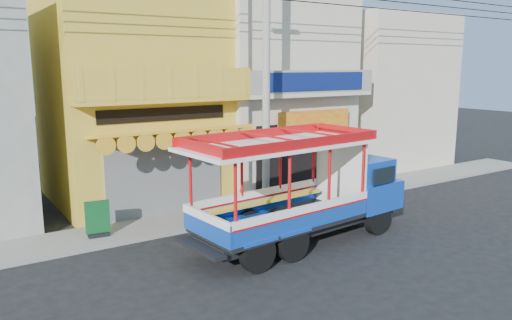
{
  "coord_description": "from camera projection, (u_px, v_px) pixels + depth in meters",
  "views": [
    {
      "loc": [
        -10.52,
        -10.66,
        5.14
      ],
      "look_at": [
        -1.93,
        2.5,
        2.17
      ],
      "focal_mm": 35.0,
      "sensor_mm": 36.0,
      "label": 1
    }
  ],
  "objects": [
    {
      "name": "utility_pole",
      "position": [
        270.0,
        69.0,
        16.69
      ],
      "size": [
        28.0,
        0.26,
        9.0
      ],
      "color": "gray",
      "rests_on": "ground"
    },
    {
      "name": "shophouse_right",
      "position": [
        263.0,
        89.0,
        22.24
      ],
      "size": [
        6.0,
        6.75,
        8.24
      ],
      "color": "beige",
      "rests_on": "ground"
    },
    {
      "name": "green_sign",
      "position": [
        98.0,
        221.0,
        14.84
      ],
      "size": [
        0.72,
        0.4,
        1.09
      ],
      "color": "black",
      "rests_on": "sidewalk"
    },
    {
      "name": "sidewalk",
      "position": [
        277.0,
        204.0,
        18.65
      ],
      "size": [
        30.0,
        2.0,
        0.12
      ],
      "primitive_type": "cube",
      "color": "slate",
      "rests_on": "ground"
    },
    {
      "name": "party_pilaster",
      "position": [
        242.0,
        98.0,
        18.08
      ],
      "size": [
        0.35,
        0.3,
        8.0
      ],
      "primitive_type": "cube",
      "color": "beige",
      "rests_on": "ground"
    },
    {
      "name": "ground",
      "position": [
        353.0,
        235.0,
        15.37
      ],
      "size": [
        90.0,
        90.0,
        0.0
      ],
      "primitive_type": "plane",
      "color": "black",
      "rests_on": "ground"
    },
    {
      "name": "potted_plant_a",
      "position": [
        336.0,
        175.0,
        20.96
      ],
      "size": [
        1.24,
        1.24,
        1.04
      ],
      "primitive_type": "imported",
      "rotation": [
        0.0,
        0.0,
        0.83
      ],
      "color": "#1B4E16",
      "rests_on": "sidewalk"
    },
    {
      "name": "potted_plant_b",
      "position": [
        346.0,
        182.0,
        19.66
      ],
      "size": [
        0.6,
        0.67,
        1.02
      ],
      "primitive_type": "imported",
      "rotation": [
        0.0,
        0.0,
        1.87
      ],
      "color": "#1B4E16",
      "rests_on": "sidewalk"
    },
    {
      "name": "songthaew_truck",
      "position": [
        313.0,
        187.0,
        14.78
      ],
      "size": [
        7.27,
        2.91,
        3.31
      ],
      "color": "black",
      "rests_on": "ground"
    },
    {
      "name": "shophouse_left",
      "position": [
        132.0,
        93.0,
        19.01
      ],
      "size": [
        6.0,
        7.5,
        8.24
      ],
      "color": "gold",
      "rests_on": "ground"
    },
    {
      "name": "filler_building_right",
      "position": [
        373.0,
        92.0,
        26.08
      ],
      "size": [
        6.0,
        6.0,
        7.6
      ],
      "primitive_type": "cube",
      "color": "beige",
      "rests_on": "ground"
    }
  ]
}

